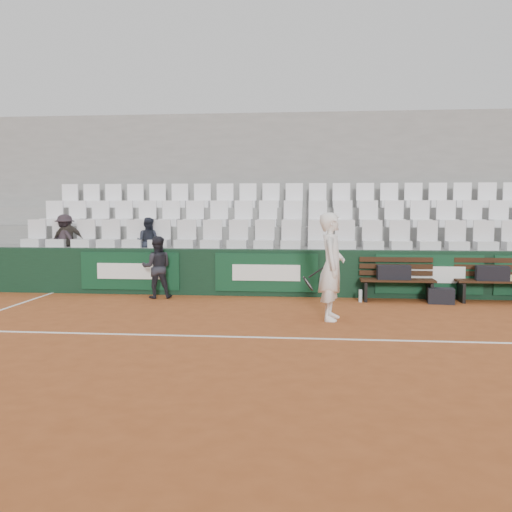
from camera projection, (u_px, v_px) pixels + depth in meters
The scene contains 22 objects.
ground at pixel (258, 338), 8.41m from camera, with size 80.00×80.00×0.00m, color #9B4C23.
court_baseline at pixel (258, 337), 8.41m from camera, with size 18.00×0.06×0.01m, color white.
back_barrier at pixel (279, 273), 12.32m from camera, with size 18.00×0.34×1.00m.
grandstand_tier_front at pixel (278, 270), 12.95m from camera, with size 18.00×0.95×1.00m, color gray.
grandstand_tier_mid at pixel (280, 256), 13.88m from camera, with size 18.00×0.95×1.45m, color gray.
grandstand_tier_back at pixel (282, 244), 14.80m from camera, with size 18.00×0.95×1.90m, color gray.
grandstand_rear_wall at pixel (284, 196), 15.31m from camera, with size 18.00×0.30×4.40m, color gray.
seat_row_front at pixel (277, 234), 12.71m from camera, with size 11.90×0.44×0.63m, color silver.
seat_row_mid at pixel (280, 213), 13.61m from camera, with size 11.90×0.44×0.63m, color white.
seat_row_back at pixel (282, 195), 14.52m from camera, with size 11.90×0.44×0.63m, color white.
bench_left at pixel (397, 290), 11.64m from camera, with size 1.50×0.56×0.45m, color #331C0F.
bench_right at pixel (494, 291), 11.50m from camera, with size 1.50×0.56×0.45m, color #331C0F.
sports_bag_left at pixel (394, 272), 11.62m from camera, with size 0.66×0.28×0.28m, color black.
sports_bag_right at pixel (492, 273), 11.43m from camera, with size 0.62×0.29×0.29m, color black.
sports_bag_ground at pixel (441, 296), 11.35m from camera, with size 0.50×0.31×0.31m, color black.
water_bottle_near at pixel (360, 296), 11.53m from camera, with size 0.07×0.07×0.26m, color silver.
water_bottle_far at pixel (436, 298), 11.33m from camera, with size 0.06×0.06×0.23m, color silver.
tennis_player at pixel (332, 267), 9.67m from camera, with size 0.75×0.71×1.83m.
ball_kid at pixel (157, 267), 12.00m from camera, with size 0.64×0.50×1.31m, color black.
spectator_a at pixel (65, 221), 13.23m from camera, with size 0.77×0.44×1.20m, color #271F25.
spectator_b at pixel (68, 221), 13.22m from camera, with size 0.69×0.29×1.17m, color #35312B.
spectator_c at pixel (148, 222), 13.03m from camera, with size 0.55×0.43×1.13m, color #1F232E.
Camera 1 is at (0.79, -8.24, 1.94)m, focal length 40.00 mm.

